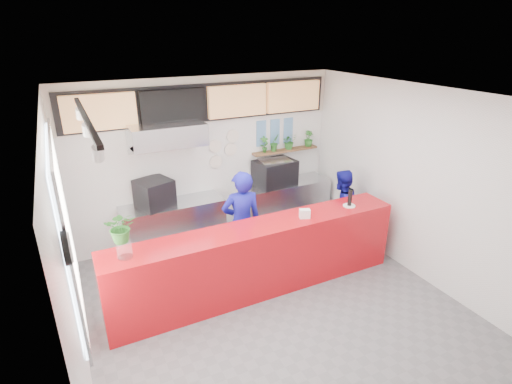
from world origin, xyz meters
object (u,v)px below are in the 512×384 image
object	(u,v)px
panini_oven	(154,193)
pepper_mill	(350,198)
espresso_machine	(275,173)
staff_right	(340,208)
staff_center	(242,223)
service_counter	(259,259)

from	to	relation	value
panini_oven	pepper_mill	bearing A→B (deg)	-52.98
panini_oven	espresso_machine	xyz separation A→B (m)	(2.34, 0.00, 0.00)
panini_oven	espresso_machine	size ratio (longest dim) A/B	0.70
espresso_machine	staff_right	size ratio (longest dim) A/B	0.53
pepper_mill	staff_center	bearing A→B (deg)	158.26
staff_center	staff_right	xyz separation A→B (m)	(1.97, 0.01, -0.15)
espresso_machine	staff_center	distance (m)	1.75
service_counter	staff_center	world-z (taller)	staff_center
staff_center	pepper_mill	distance (m)	1.77
espresso_machine	pepper_mill	xyz separation A→B (m)	(0.35, -1.83, 0.10)
staff_center	service_counter	bearing A→B (deg)	100.87
espresso_machine	staff_right	xyz separation A→B (m)	(0.72, -1.17, -0.42)
espresso_machine	staff_center	bearing A→B (deg)	-142.88
service_counter	pepper_mill	bearing A→B (deg)	-1.01
service_counter	espresso_machine	xyz separation A→B (m)	(1.26, 1.80, 0.59)
service_counter	pepper_mill	xyz separation A→B (m)	(1.61, -0.03, 0.69)
panini_oven	staff_center	distance (m)	1.63
espresso_machine	staff_center	xyz separation A→B (m)	(-1.26, -1.19, -0.27)
panini_oven	espresso_machine	bearing A→B (deg)	-18.82
service_counter	staff_center	bearing A→B (deg)	89.90
service_counter	espresso_machine	distance (m)	2.27
panini_oven	staff_center	xyz separation A→B (m)	(1.09, -1.19, -0.27)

